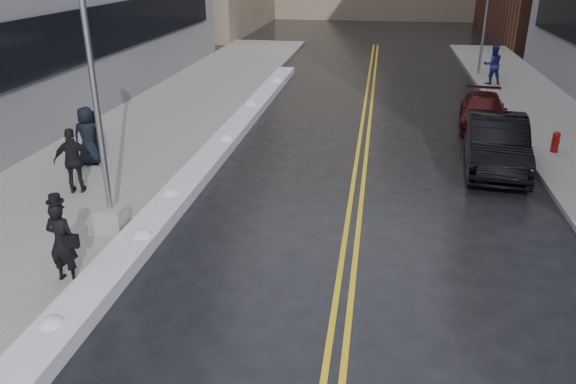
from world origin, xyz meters
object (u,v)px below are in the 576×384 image
at_px(pedestrian_d, 74,161).
at_px(pedestrian_east, 493,65).
at_px(fire_hydrant, 556,141).
at_px(pedestrian_c, 88,136).
at_px(traffic_signal, 486,14).
at_px(car_maroon, 483,111).
at_px(car_black, 496,143).
at_px(pedestrian_b, 92,134).
at_px(lamppost, 101,137).
at_px(pedestrian_fedora, 62,242).

xyz_separation_m(pedestrian_d, pedestrian_east, (14.00, 16.98, 0.06)).
relative_size(fire_hydrant, pedestrian_c, 0.39).
distance_m(traffic_signal, car_maroon, 11.03).
relative_size(fire_hydrant, pedestrian_east, 0.37).
bearing_deg(pedestrian_east, traffic_signal, -97.79).
bearing_deg(pedestrian_c, pedestrian_east, -143.61).
relative_size(pedestrian_d, car_black, 0.37).
xyz_separation_m(fire_hydrant, pedestrian_b, (-15.29, -3.01, 0.40)).
bearing_deg(lamppost, pedestrian_b, 120.93).
distance_m(fire_hydrant, pedestrian_fedora, 15.98).
height_order(traffic_signal, car_maroon, traffic_signal).
xyz_separation_m(traffic_signal, pedestrian_fedora, (-11.70, -24.30, -2.37)).
height_order(pedestrian_c, car_maroon, pedestrian_c).
distance_m(lamppost, pedestrian_fedora, 2.75).
bearing_deg(pedestrian_d, pedestrian_fedora, 97.24).
bearing_deg(lamppost, pedestrian_east, 57.89).
bearing_deg(lamppost, pedestrian_fedora, -87.51).
relative_size(lamppost, car_maroon, 1.79).
distance_m(lamppost, fire_hydrant, 14.81).
distance_m(pedestrian_b, car_black, 13.12).
bearing_deg(lamppost, car_black, 32.68).
height_order(fire_hydrant, pedestrian_east, pedestrian_east).
height_order(pedestrian_east, car_black, pedestrian_east).
xyz_separation_m(fire_hydrant, pedestrian_east, (-0.33, 11.08, 0.60)).
relative_size(traffic_signal, pedestrian_d, 3.20).
distance_m(pedestrian_fedora, pedestrian_c, 7.23).
height_order(fire_hydrant, traffic_signal, traffic_signal).
distance_m(traffic_signal, pedestrian_east, 3.70).
distance_m(lamppost, traffic_signal, 24.98).
bearing_deg(pedestrian_c, lamppost, 114.12).
height_order(fire_hydrant, car_black, car_black).
distance_m(traffic_signal, pedestrian_d, 24.35).
xyz_separation_m(pedestrian_fedora, pedestrian_b, (-3.09, 7.29, -0.08)).
bearing_deg(pedestrian_b, pedestrian_c, 105.52).
relative_size(lamppost, pedestrian_b, 4.76).
height_order(pedestrian_fedora, pedestrian_east, pedestrian_east).
bearing_deg(pedestrian_east, pedestrian_d, 39.33).
relative_size(pedestrian_d, pedestrian_east, 0.94).
bearing_deg(pedestrian_b, lamppost, 119.03).
xyz_separation_m(traffic_signal, car_black, (-1.75, -15.55, -2.56)).
bearing_deg(traffic_signal, fire_hydrant, -87.95).
xyz_separation_m(pedestrian_d, car_black, (12.08, 4.35, -0.25)).
bearing_deg(pedestrian_fedora, fire_hydrant, -136.48).
height_order(traffic_signal, pedestrian_d, traffic_signal).
xyz_separation_m(lamppost, pedestrian_east, (11.97, 19.08, -1.39)).
relative_size(fire_hydrant, traffic_signal, 0.12).
bearing_deg(car_black, pedestrian_c, -165.10).
distance_m(pedestrian_d, car_black, 12.84).
distance_m(lamppost, pedestrian_east, 22.57).
relative_size(lamppost, fire_hydrant, 10.45).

